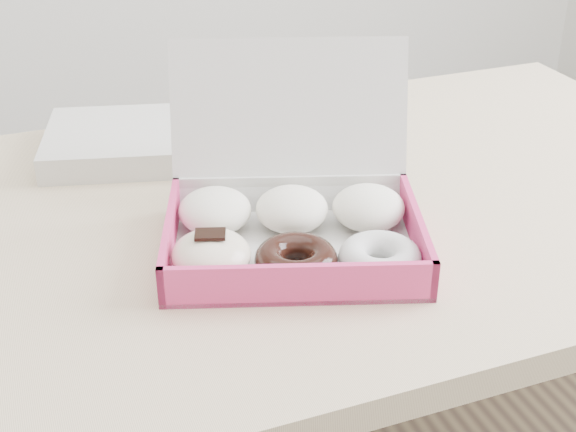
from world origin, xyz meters
name	(u,v)px	position (x,y,z in m)	size (l,w,h in m)	color
table	(357,239)	(0.00, 0.00, 0.67)	(1.20, 0.80, 0.75)	tan
donut_box	(291,220)	(-0.15, -0.10, 0.79)	(0.39, 0.37, 0.23)	silver
newspapers	(131,141)	(-0.28, 0.25, 0.77)	(0.26, 0.21, 0.04)	silver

